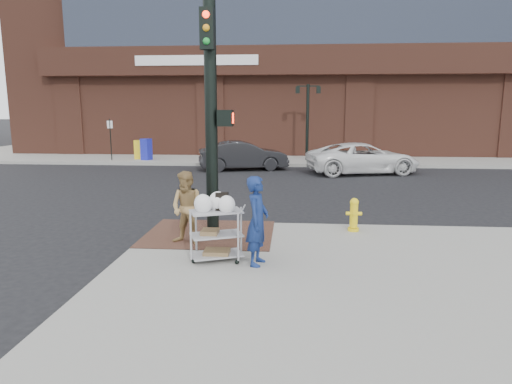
# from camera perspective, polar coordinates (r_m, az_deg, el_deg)

# --- Properties ---
(ground) EXTENTS (220.00, 220.00, 0.00)m
(ground) POSITION_cam_1_polar(r_m,az_deg,el_deg) (9.35, -3.16, -7.68)
(ground) COLOR black
(ground) RESTS_ON ground
(sidewalk_far) EXTENTS (65.00, 36.00, 0.15)m
(sidewalk_far) POSITION_cam_1_polar(r_m,az_deg,el_deg) (42.43, 20.09, 5.99)
(sidewalk_far) COLOR gray
(sidewalk_far) RESTS_ON ground
(brick_curb_ramp) EXTENTS (2.80, 2.40, 0.01)m
(brick_curb_ramp) POSITION_cam_1_polar(r_m,az_deg,el_deg) (10.25, -5.83, -5.18)
(brick_curb_ramp) COLOR #4B2E23
(brick_curb_ramp) RESTS_ON sidewalk_near
(lamp_post) EXTENTS (1.32, 0.22, 4.00)m
(lamp_post) POSITION_cam_1_polar(r_m,az_deg,el_deg) (24.82, 6.47, 9.71)
(lamp_post) COLOR black
(lamp_post) RESTS_ON sidewalk_far
(parking_sign) EXTENTS (0.05, 0.05, 2.20)m
(parking_sign) POSITION_cam_1_polar(r_m,az_deg,el_deg) (25.76, -17.71, 6.27)
(parking_sign) COLOR black
(parking_sign) RESTS_ON sidewalk_far
(traffic_signal_pole) EXTENTS (0.61, 0.51, 5.00)m
(traffic_signal_pole) POSITION_cam_1_polar(r_m,az_deg,el_deg) (9.72, -5.54, 9.95)
(traffic_signal_pole) COLOR black
(traffic_signal_pole) RESTS_ON sidewalk_near
(woman_blue) EXTENTS (0.49, 0.65, 1.60)m
(woman_blue) POSITION_cam_1_polar(r_m,az_deg,el_deg) (8.05, 0.18, -3.62)
(woman_blue) COLOR navy
(woman_blue) RESTS_ON sidewalk_near
(pedestrian_tan) EXTENTS (0.87, 0.76, 1.51)m
(pedestrian_tan) POSITION_cam_1_polar(r_m,az_deg,el_deg) (9.38, -8.55, -2.00)
(pedestrian_tan) COLOR #997948
(pedestrian_tan) RESTS_ON sidewalk_near
(sedan_dark) EXTENTS (4.41, 2.46, 1.38)m
(sedan_dark) POSITION_cam_1_polar(r_m,az_deg,el_deg) (21.73, -1.61, 4.58)
(sedan_dark) COLOR black
(sedan_dark) RESTS_ON ground
(minivan_white) EXTENTS (5.38, 3.39, 1.38)m
(minivan_white) POSITION_cam_1_polar(r_m,az_deg,el_deg) (21.05, 13.22, 4.13)
(minivan_white) COLOR white
(minivan_white) RESTS_ON ground
(utility_cart) EXTENTS (1.03, 0.81, 1.26)m
(utility_cart) POSITION_cam_1_polar(r_m,az_deg,el_deg) (8.34, -4.96, -4.76)
(utility_cart) COLOR #9D9EA2
(utility_cart) RESTS_ON sidewalk_near
(fire_hydrant) EXTENTS (0.36, 0.25, 0.76)m
(fire_hydrant) POSITION_cam_1_polar(r_m,az_deg,el_deg) (10.58, 12.13, -2.72)
(fire_hydrant) COLOR yellow
(fire_hydrant) RESTS_ON sidewalk_near
(newsbox_yellow) EXTENTS (0.52, 0.49, 1.02)m
(newsbox_yellow) POSITION_cam_1_polar(r_m,az_deg,el_deg) (25.93, -14.51, 5.15)
(newsbox_yellow) COLOR yellow
(newsbox_yellow) RESTS_ON sidewalk_far
(newsbox_blue) EXTENTS (0.60, 0.57, 1.14)m
(newsbox_blue) POSITION_cam_1_polar(r_m,az_deg,el_deg) (25.38, -13.55, 5.21)
(newsbox_blue) COLOR #1A20AB
(newsbox_blue) RESTS_ON sidewalk_far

